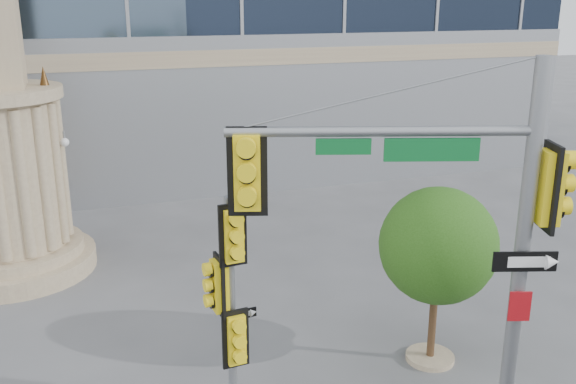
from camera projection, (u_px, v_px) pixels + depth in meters
name	position (u px, v px, depth m)	size (l,w,h in m)	color
main_signal_pole	(449.00, 221.00, 9.79)	(4.91, 1.92, 6.53)	slate
secondary_signal_pole	(230.00, 299.00, 10.70)	(0.75, 0.55, 4.26)	slate
street_tree	(439.00, 250.00, 12.82)	(2.42, 2.36, 3.77)	#9D866A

